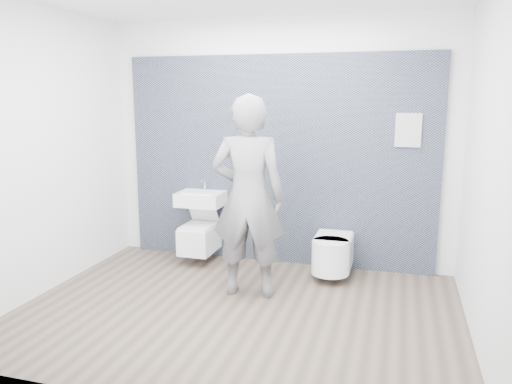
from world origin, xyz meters
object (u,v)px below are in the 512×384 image
(washbasin, at_px, (201,198))
(visitor, at_px, (248,197))
(toilet_rounded, at_px, (332,253))
(toilet_square, at_px, (200,237))

(washbasin, distance_m, visitor, 1.20)
(toilet_rounded, bearing_deg, visitor, -136.97)
(visitor, bearing_deg, toilet_rounded, -144.77)
(toilet_rounded, relative_size, visitor, 0.34)
(washbasin, relative_size, visitor, 0.27)
(toilet_square, relative_size, visitor, 0.33)
(washbasin, xyz_separation_m, visitor, (0.84, -0.83, 0.22))
(washbasin, bearing_deg, toilet_rounded, -5.23)
(visitor, bearing_deg, toilet_square, -50.31)
(washbasin, relative_size, toilet_square, 0.81)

